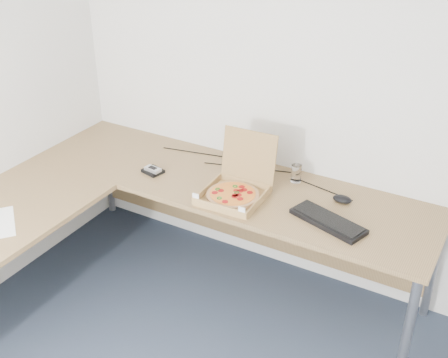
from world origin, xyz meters
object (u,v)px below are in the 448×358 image
Objects in this scene: desk at (140,204)px; pizza_box at (235,191)px; wallet at (153,171)px; keyboard at (328,221)px; drinking_glass at (296,173)px.

desk is 6.48× the size of pizza_box.
pizza_box is at bearing 12.63° from wallet.
pizza_box is at bearing -161.44° from keyboard.
wallet is (-0.58, 0.01, -0.03)m from pizza_box.
wallet is at bearing -162.55° from keyboard.
pizza_box reaches higher than drinking_glass.
drinking_glass is 0.87m from wallet.
desk is 1.05m from keyboard.
drinking_glass reaches higher than desk.
pizza_box is 3.33× the size of wallet.
pizza_box is 0.41m from drinking_glass.
wallet is at bearing -157.74° from drinking_glass.
desk is at bearing -145.76° from keyboard.
pizza_box is at bearing -123.70° from drinking_glass.
pizza_box reaches higher than wallet.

